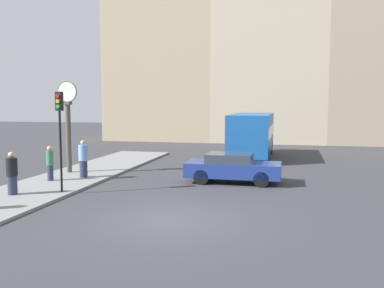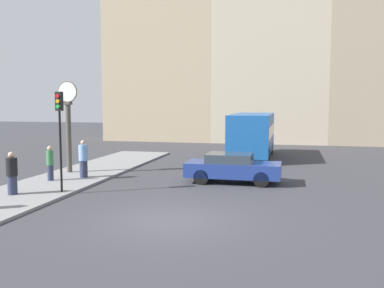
{
  "view_description": "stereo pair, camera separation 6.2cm",
  "coord_description": "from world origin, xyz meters",
  "px_view_note": "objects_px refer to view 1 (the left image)",
  "views": [
    {
      "loc": [
        3.67,
        -12.76,
        3.73
      ],
      "look_at": [
        -0.79,
        6.52,
        1.8
      ],
      "focal_mm": 40.0,
      "sensor_mm": 36.0,
      "label": 1
    },
    {
      "loc": [
        3.73,
        -12.75,
        3.73
      ],
      "look_at": [
        -0.79,
        6.52,
        1.8
      ],
      "focal_mm": 40.0,
      "sensor_mm": 36.0,
      "label": 2
    }
  ],
  "objects_px": {
    "bus_distant": "(252,133)",
    "pedestrian_blue_stripe": "(83,159)",
    "traffic_light_near": "(60,121)",
    "sedan_car": "(232,167)",
    "street_clock": "(68,124)",
    "pedestrian_black_jacket": "(12,174)",
    "pedestrian_green_hoodie": "(50,163)"
  },
  "relations": [
    {
      "from": "traffic_light_near",
      "to": "pedestrian_green_hoodie",
      "type": "distance_m",
      "value": 3.5
    },
    {
      "from": "pedestrian_green_hoodie",
      "to": "bus_distant",
      "type": "bearing_deg",
      "value": 53.51
    },
    {
      "from": "sedan_car",
      "to": "street_clock",
      "type": "height_order",
      "value": "street_clock"
    },
    {
      "from": "traffic_light_near",
      "to": "pedestrian_green_hoodie",
      "type": "height_order",
      "value": "traffic_light_near"
    },
    {
      "from": "bus_distant",
      "to": "pedestrian_blue_stripe",
      "type": "bearing_deg",
      "value": -125.47
    },
    {
      "from": "bus_distant",
      "to": "traffic_light_near",
      "type": "height_order",
      "value": "traffic_light_near"
    },
    {
      "from": "sedan_car",
      "to": "pedestrian_green_hoodie",
      "type": "distance_m",
      "value": 8.47
    },
    {
      "from": "bus_distant",
      "to": "pedestrian_green_hoodie",
      "type": "xyz_separation_m",
      "value": [
        -8.31,
        -11.23,
        -0.75
      ]
    },
    {
      "from": "sedan_car",
      "to": "bus_distant",
      "type": "bearing_deg",
      "value": 89.57
    },
    {
      "from": "traffic_light_near",
      "to": "pedestrian_black_jacket",
      "type": "height_order",
      "value": "traffic_light_near"
    },
    {
      "from": "bus_distant",
      "to": "street_clock",
      "type": "relative_size",
      "value": 1.62
    },
    {
      "from": "traffic_light_near",
      "to": "pedestrian_green_hoodie",
      "type": "xyz_separation_m",
      "value": [
        -1.82,
        2.16,
        -2.06
      ]
    },
    {
      "from": "traffic_light_near",
      "to": "pedestrian_blue_stripe",
      "type": "distance_m",
      "value": 3.9
    },
    {
      "from": "traffic_light_near",
      "to": "street_clock",
      "type": "xyz_separation_m",
      "value": [
        -2.16,
        4.52,
        -0.36
      ]
    },
    {
      "from": "sedan_car",
      "to": "pedestrian_blue_stripe",
      "type": "height_order",
      "value": "pedestrian_blue_stripe"
    },
    {
      "from": "sedan_car",
      "to": "street_clock",
      "type": "xyz_separation_m",
      "value": [
        -8.58,
        0.42,
        1.92
      ]
    },
    {
      "from": "bus_distant",
      "to": "pedestrian_blue_stripe",
      "type": "distance_m",
      "value": 12.44
    },
    {
      "from": "bus_distant",
      "to": "pedestrian_green_hoodie",
      "type": "height_order",
      "value": "bus_distant"
    },
    {
      "from": "bus_distant",
      "to": "pedestrian_blue_stripe",
      "type": "xyz_separation_m",
      "value": [
        -7.21,
        -10.11,
        -0.68
      ]
    },
    {
      "from": "street_clock",
      "to": "pedestrian_black_jacket",
      "type": "relative_size",
      "value": 2.77
    },
    {
      "from": "traffic_light_near",
      "to": "pedestrian_green_hoodie",
      "type": "relative_size",
      "value": 2.5
    },
    {
      "from": "pedestrian_blue_stripe",
      "to": "street_clock",
      "type": "bearing_deg",
      "value": 139.29
    },
    {
      "from": "pedestrian_green_hoodie",
      "to": "pedestrian_black_jacket",
      "type": "bearing_deg",
      "value": -86.23
    },
    {
      "from": "sedan_car",
      "to": "pedestrian_black_jacket",
      "type": "height_order",
      "value": "pedestrian_black_jacket"
    },
    {
      "from": "sedan_car",
      "to": "street_clock",
      "type": "bearing_deg",
      "value": 177.21
    },
    {
      "from": "pedestrian_green_hoodie",
      "to": "pedestrian_blue_stripe",
      "type": "height_order",
      "value": "pedestrian_blue_stripe"
    },
    {
      "from": "sedan_car",
      "to": "street_clock",
      "type": "distance_m",
      "value": 8.8
    },
    {
      "from": "street_clock",
      "to": "pedestrian_blue_stripe",
      "type": "relative_size",
      "value": 2.6
    },
    {
      "from": "sedan_car",
      "to": "bus_distant",
      "type": "xyz_separation_m",
      "value": [
        0.07,
        9.29,
        0.96
      ]
    },
    {
      "from": "sedan_car",
      "to": "traffic_light_near",
      "type": "relative_size",
      "value": 1.08
    },
    {
      "from": "bus_distant",
      "to": "pedestrian_black_jacket",
      "type": "distance_m",
      "value": 16.45
    },
    {
      "from": "bus_distant",
      "to": "traffic_light_near",
      "type": "distance_m",
      "value": 14.94
    }
  ]
}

